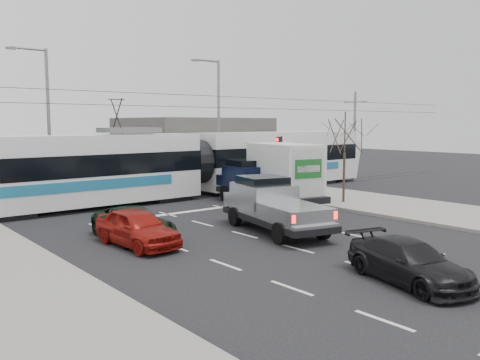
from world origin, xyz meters
TOP-DOWN VIEW (x-y plane):
  - ground at (0.00, 0.00)m, footprint 120.00×120.00m
  - sidewalk_right at (9.00, 0.00)m, footprint 6.00×60.00m
  - rails at (0.00, 10.00)m, footprint 60.00×1.60m
  - building_right at (12.00, 24.00)m, footprint 12.00×10.00m
  - bare_tree at (7.60, 2.50)m, footprint 2.40×2.40m
  - traffic_signal at (6.47, 6.50)m, footprint 0.44×0.44m
  - street_lamp_near at (7.31, 14.00)m, footprint 2.38×0.25m
  - street_lamp_far at (-4.19, 16.00)m, footprint 2.38×0.25m
  - catenary at (0.00, 10.00)m, footprint 60.00×0.20m
  - tram at (2.94, 10.48)m, footprint 28.57×3.34m
  - silver_pickup at (-0.24, -0.03)m, footprint 3.42×6.46m
  - box_truck at (5.10, 5.13)m, footprint 3.73×7.15m
  - navy_pickup at (3.98, 5.98)m, footprint 2.76×5.97m
  - green_car at (-5.56, 2.16)m, footprint 2.34×4.60m
  - red_car at (-6.00, 1.06)m, footprint 1.87×4.17m
  - dark_car at (-2.05, -7.75)m, footprint 2.72×4.49m

SIDE VIEW (x-z plane):
  - ground at x=0.00m, z-range 0.00..0.00m
  - rails at x=0.00m, z-range 0.00..0.03m
  - sidewalk_right at x=9.00m, z-range 0.00..0.15m
  - dark_car at x=-2.05m, z-range 0.00..1.22m
  - green_car at x=-5.56m, z-range 0.00..1.24m
  - red_car at x=-6.00m, z-range 0.00..1.39m
  - silver_pickup at x=-0.24m, z-range -0.01..2.23m
  - navy_pickup at x=3.98m, z-range -0.02..2.41m
  - box_truck at x=5.10m, z-range -0.02..3.38m
  - tram at x=2.94m, z-range -0.84..4.98m
  - building_right at x=12.00m, z-range 0.00..5.00m
  - traffic_signal at x=6.47m, z-range 0.94..4.54m
  - bare_tree at x=7.60m, z-range 1.29..6.29m
  - catenary at x=0.00m, z-range 0.38..7.38m
  - street_lamp_near at x=7.31m, z-range 0.61..9.61m
  - street_lamp_far at x=-4.19m, z-range 0.61..9.61m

